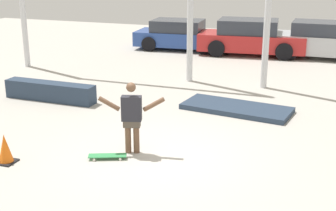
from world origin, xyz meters
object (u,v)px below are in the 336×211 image
object	(u,v)px
skateboarder	(132,115)
parked_car_red	(251,38)
traffic_cone	(5,149)
skateboard	(107,156)
grind_box	(50,91)
manual_pad	(236,108)
parked_car_silver	(323,40)
parked_car_blue	(180,35)

from	to	relation	value
skateboarder	parked_car_red	world-z (taller)	skateboarder
traffic_cone	skateboarder	bearing A→B (deg)	31.61
skateboard	traffic_cone	xyz separation A→B (m)	(-1.80, -0.85, 0.22)
grind_box	manual_pad	bearing A→B (deg)	9.65
skateboard	grind_box	xyz separation A→B (m)	(-3.38, 3.09, 0.20)
skateboarder	manual_pad	bearing A→B (deg)	50.51
skateboarder	skateboard	world-z (taller)	skateboarder
parked_car_silver	traffic_cone	bearing A→B (deg)	-112.95
skateboard	grind_box	bearing A→B (deg)	114.84
parked_car_silver	traffic_cone	xyz separation A→B (m)	(-5.38, -12.77, -0.42)
skateboarder	parked_car_silver	xyz separation A→B (m)	(3.23, 11.45, -0.12)
parked_car_red	parked_car_silver	size ratio (longest dim) A/B	1.13
grind_box	skateboarder	bearing A→B (deg)	-35.12
grind_box	traffic_cone	world-z (taller)	traffic_cone
parked_car_silver	parked_car_blue	bearing A→B (deg)	-178.44
grind_box	parked_car_red	distance (m)	9.49
parked_car_silver	traffic_cone	size ratio (longest dim) A/B	6.71
skateboarder	parked_car_blue	world-z (taller)	skateboarder
parked_car_red	parked_car_silver	bearing A→B (deg)	-0.08
grind_box	parked_car_red	size ratio (longest dim) A/B	0.61
skateboard	traffic_cone	distance (m)	2.00
parked_car_red	parked_car_blue	bearing A→B (deg)	172.18
skateboarder	skateboard	bearing A→B (deg)	-143.15
grind_box	skateboard	bearing A→B (deg)	-42.41
traffic_cone	parked_car_blue	bearing A→B (deg)	92.74
skateboarder	traffic_cone	distance (m)	2.57
skateboard	parked_car_silver	distance (m)	12.46
skateboard	traffic_cone	size ratio (longest dim) A/B	1.34
manual_pad	parked_car_red	xyz separation A→B (m)	(-1.06, 7.67, 0.63)
parked_car_red	skateboard	bearing A→B (deg)	-99.38
manual_pad	traffic_cone	xyz separation A→B (m)	(-3.59, -4.82, 0.22)
manual_pad	parked_car_silver	world-z (taller)	parked_car_silver
skateboarder	parked_car_silver	size ratio (longest dim) A/B	0.38
skateboard	parked_car_blue	xyz separation A→B (m)	(-2.40, 11.75, 0.56)
grind_box	parked_car_silver	bearing A→B (deg)	51.78
skateboarder	manual_pad	distance (m)	3.86
skateboarder	traffic_cone	xyz separation A→B (m)	(-2.14, -1.32, -0.54)
skateboarder	parked_car_red	size ratio (longest dim) A/B	0.34
skateboard	traffic_cone	world-z (taller)	traffic_cone
skateboard	parked_car_red	size ratio (longest dim) A/B	0.18
parked_car_blue	traffic_cone	distance (m)	12.61
skateboarder	parked_car_blue	xyz separation A→B (m)	(-2.74, 11.28, -0.20)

